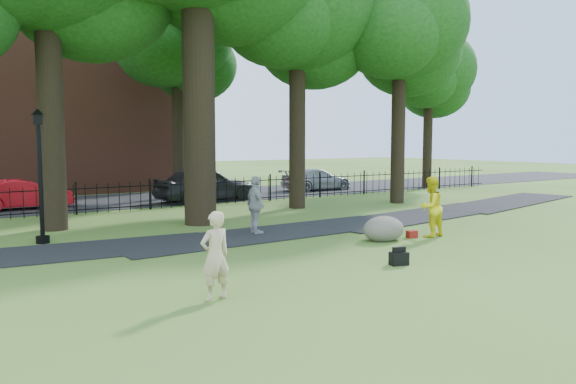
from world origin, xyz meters
TOP-DOWN VIEW (x-y plane):
  - ground at (0.00, 0.00)m, footprint 120.00×120.00m
  - footpath at (1.00, 3.90)m, footprint 36.07×3.85m
  - street at (0.00, 16.00)m, footprint 80.00×7.00m
  - iron_fence at (0.00, 12.00)m, footprint 44.00×0.04m
  - brick_building at (-4.00, 24.00)m, footprint 18.00×8.00m
  - woman at (-3.76, -1.71)m, footprint 0.64×0.45m
  - man at (4.70, 0.75)m, footprint 0.93×0.75m
  - pedestrian at (0.51, 4.08)m, footprint 0.55×1.11m
  - boulder at (3.08, 1.08)m, footprint 1.55×1.32m
  - lamppost at (-5.30, 6.16)m, footprint 0.38×0.38m
  - backpack at (1.10, -1.53)m, footprint 0.47×0.36m
  - red_bag at (4.10, 0.93)m, footprint 0.34×0.25m
  - red_sedan at (-4.45, 15.00)m, footprint 3.93×1.45m
  - grey_car at (3.28, 13.50)m, footprint 4.99×2.35m
  - silver_car at (11.30, 15.38)m, footprint 4.39×1.85m

SIDE VIEW (x-z plane):
  - ground at x=0.00m, z-range 0.00..0.00m
  - footpath at x=1.00m, z-range -0.01..0.01m
  - street at x=0.00m, z-range -0.01..0.01m
  - red_bag at x=4.10m, z-range 0.00..0.22m
  - backpack at x=1.10m, z-range 0.00..0.31m
  - boulder at x=3.08m, z-range 0.00..0.77m
  - iron_fence at x=0.00m, z-range 0.00..1.20m
  - silver_car at x=11.30m, z-range 0.00..1.26m
  - red_sedan at x=-4.45m, z-range 0.00..1.28m
  - woman at x=-3.76m, z-range 0.00..1.64m
  - grey_car at x=3.28m, z-range 0.00..1.65m
  - pedestrian at x=0.51m, z-range 0.00..1.82m
  - man at x=4.70m, z-range 0.00..1.83m
  - lamppost at x=-5.30m, z-range -0.04..3.77m
  - brick_building at x=-4.00m, z-range 0.00..12.00m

